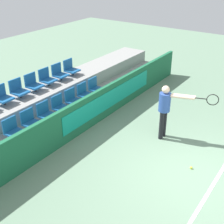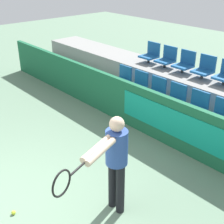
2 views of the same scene
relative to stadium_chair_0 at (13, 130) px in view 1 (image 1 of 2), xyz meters
name	(u,v)px [view 1 (image 1 of 2)]	position (x,y,z in m)	size (l,w,h in m)	color
ground_plane	(195,177)	(1.76, -4.36, -0.71)	(30.00, 30.00, 0.00)	slate
court_baseline	(214,183)	(1.76, -4.81, -0.70)	(5.09, 0.08, 0.01)	white
barrier_wall	(80,117)	(1.81, -0.76, -0.18)	(12.35, 0.14, 1.06)	#19603D
bleacher_tier_front	(64,120)	(1.76, -0.13, -0.48)	(11.95, 1.09, 0.46)	gray
bleacher_tier_middle	(38,105)	(1.76, 0.96, -0.25)	(11.95, 1.09, 0.92)	gray
stadium_chair_0	(13,130)	(0.00, 0.00, 0.00)	(0.44, 0.43, 0.56)	#333333
stadium_chair_1	(30,121)	(0.59, 0.00, 0.00)	(0.44, 0.43, 0.56)	#333333
stadium_chair_2	(46,113)	(1.18, 0.00, 0.00)	(0.44, 0.43, 0.56)	#333333
stadium_chair_3	(60,105)	(1.76, 0.00, 0.00)	(0.44, 0.43, 0.56)	#333333
stadium_chair_4	(73,99)	(2.35, 0.00, 0.00)	(0.44, 0.43, 0.56)	#333333
stadium_chair_5	(85,93)	(2.94, 0.00, 0.00)	(0.44, 0.43, 0.56)	#333333
stadium_chair_6	(95,87)	(3.53, 0.00, 0.00)	(0.44, 0.43, 0.56)	#333333
stadium_chair_8	(2,96)	(0.59, 1.09, 0.46)	(0.44, 0.43, 0.56)	#333333
stadium_chair_9	(18,90)	(1.18, 1.09, 0.46)	(0.44, 0.43, 0.56)	#333333
stadium_chair_10	(33,84)	(1.76, 1.09, 0.46)	(0.44, 0.43, 0.56)	#333333
stadium_chair_11	(47,78)	(2.35, 1.09, 0.46)	(0.44, 0.43, 0.56)	#333333
stadium_chair_12	(59,73)	(2.94, 1.09, 0.46)	(0.44, 0.43, 0.56)	#333333
stadium_chair_13	(71,68)	(3.53, 1.09, 0.46)	(0.44, 0.43, 0.56)	#333333
tennis_player	(167,106)	(2.97, -2.94, 0.30)	(0.63, 1.50, 1.62)	black
tennis_ball	(191,168)	(1.99, -4.16, -0.68)	(0.07, 0.07, 0.07)	#CCDB33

